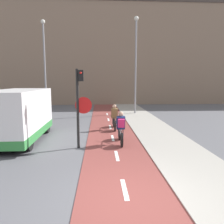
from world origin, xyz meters
name	(u,v)px	position (x,y,z in m)	size (l,w,h in m)	color
ground_plane	(127,201)	(0.00, 0.00, 0.00)	(120.00, 120.00, 0.00)	#5B5B60
bike_lane	(127,200)	(0.00, 0.01, 0.01)	(2.41, 60.00, 0.02)	brown
building_row_background	(104,54)	(0.00, 22.91, 5.95)	(60.00, 5.20, 11.88)	#89705B
traffic_light_pole	(80,100)	(-1.41, 4.10, 1.99)	(0.67, 0.25, 3.21)	black
street_lamp_far	(44,58)	(-5.19, 14.29, 4.63)	(0.36, 0.36, 7.70)	gray
street_lamp_sidewalk	(136,56)	(2.35, 13.37, 4.70)	(0.36, 0.36, 7.82)	gray
cyclist_near	(121,128)	(0.30, 4.59, 0.70)	(0.46, 1.70, 1.43)	black
cyclist_far	(114,118)	(0.21, 7.48, 0.65)	(0.46, 1.68, 1.43)	black
van	(19,116)	(-4.31, 5.36, 1.15)	(1.99, 4.63, 2.34)	white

